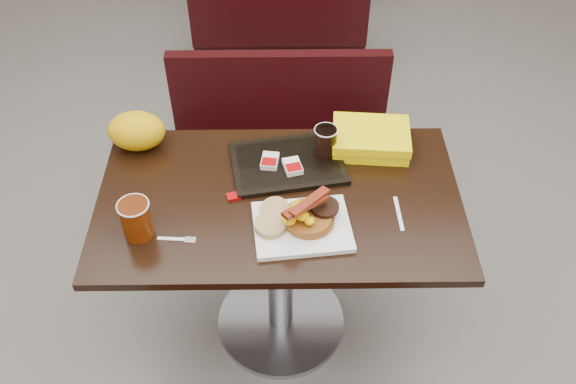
{
  "coord_description": "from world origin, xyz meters",
  "views": [
    {
      "loc": [
        0.01,
        -1.41,
        2.2
      ],
      "look_at": [
        0.03,
        -0.05,
        0.82
      ],
      "focal_mm": 38.33,
      "sensor_mm": 36.0,
      "label": 1
    }
  ],
  "objects_px": {
    "fork": "(171,239)",
    "coffee_cup_far": "(325,141)",
    "platter": "(302,227)",
    "bench_far_s": "(279,14)",
    "knife": "(399,213)",
    "pancake_stack": "(309,218)",
    "table_near": "(280,267)",
    "paper_bag": "(137,131)",
    "hashbrown_sleeve_right": "(293,166)",
    "coffee_cup_near": "(136,219)",
    "bench_near_n": "(280,147)",
    "hashbrown_sleeve_left": "(270,161)",
    "clamshell": "(371,139)",
    "tray": "(288,163)"
  },
  "relations": [
    {
      "from": "hashbrown_sleeve_left",
      "to": "clamshell",
      "type": "height_order",
      "value": "clamshell"
    },
    {
      "from": "fork",
      "to": "coffee_cup_far",
      "type": "height_order",
      "value": "coffee_cup_far"
    },
    {
      "from": "bench_far_s",
      "to": "hashbrown_sleeve_left",
      "type": "distance_m",
      "value": 1.8
    },
    {
      "from": "coffee_cup_near",
      "to": "paper_bag",
      "type": "relative_size",
      "value": 0.64
    },
    {
      "from": "table_near",
      "to": "paper_bag",
      "type": "distance_m",
      "value": 0.72
    },
    {
      "from": "bench_near_n",
      "to": "fork",
      "type": "height_order",
      "value": "fork"
    },
    {
      "from": "hashbrown_sleeve_left",
      "to": "clamshell",
      "type": "xyz_separation_m",
      "value": [
        0.36,
        0.1,
        0.01
      ]
    },
    {
      "from": "fork",
      "to": "coffee_cup_far",
      "type": "distance_m",
      "value": 0.62
    },
    {
      "from": "table_near",
      "to": "coffee_cup_near",
      "type": "distance_m",
      "value": 0.64
    },
    {
      "from": "platter",
      "to": "coffee_cup_far",
      "type": "bearing_deg",
      "value": 69.11
    },
    {
      "from": "bench_near_n",
      "to": "coffee_cup_near",
      "type": "distance_m",
      "value": 1.06
    },
    {
      "from": "coffee_cup_near",
      "to": "knife",
      "type": "relative_size",
      "value": 0.88
    },
    {
      "from": "fork",
      "to": "paper_bag",
      "type": "relative_size",
      "value": 0.59
    },
    {
      "from": "bench_far_s",
      "to": "tray",
      "type": "height_order",
      "value": "tray"
    },
    {
      "from": "fork",
      "to": "hashbrown_sleeve_left",
      "type": "relative_size",
      "value": 1.56
    },
    {
      "from": "hashbrown_sleeve_right",
      "to": "paper_bag",
      "type": "distance_m",
      "value": 0.57
    },
    {
      "from": "bench_near_n",
      "to": "coffee_cup_far",
      "type": "xyz_separation_m",
      "value": [
        0.16,
        -0.5,
        0.46
      ]
    },
    {
      "from": "table_near",
      "to": "knife",
      "type": "distance_m",
      "value": 0.54
    },
    {
      "from": "coffee_cup_near",
      "to": "knife",
      "type": "xyz_separation_m",
      "value": [
        0.82,
        0.07,
        -0.06
      ]
    },
    {
      "from": "tray",
      "to": "fork",
      "type": "bearing_deg",
      "value": -147.29
    },
    {
      "from": "clamshell",
      "to": "bench_near_n",
      "type": "bearing_deg",
      "value": 130.69
    },
    {
      "from": "coffee_cup_near",
      "to": "fork",
      "type": "height_order",
      "value": "coffee_cup_near"
    },
    {
      "from": "coffee_cup_near",
      "to": "bench_near_n",
      "type": "bearing_deg",
      "value": 63.01
    },
    {
      "from": "knife",
      "to": "platter",
      "type": "bearing_deg",
      "value": -80.54
    },
    {
      "from": "pancake_stack",
      "to": "tray",
      "type": "relative_size",
      "value": 0.41
    },
    {
      "from": "table_near",
      "to": "hashbrown_sleeve_left",
      "type": "distance_m",
      "value": 0.43
    },
    {
      "from": "table_near",
      "to": "bench_near_n",
      "type": "height_order",
      "value": "table_near"
    },
    {
      "from": "bench_far_s",
      "to": "paper_bag",
      "type": "height_order",
      "value": "paper_bag"
    },
    {
      "from": "bench_far_s",
      "to": "bench_near_n",
      "type": "bearing_deg",
      "value": -90.0
    },
    {
      "from": "pancake_stack",
      "to": "fork",
      "type": "xyz_separation_m",
      "value": [
        -0.43,
        -0.05,
        -0.03
      ]
    },
    {
      "from": "table_near",
      "to": "clamshell",
      "type": "height_order",
      "value": "clamshell"
    },
    {
      "from": "knife",
      "to": "clamshell",
      "type": "xyz_separation_m",
      "value": [
        -0.06,
        0.33,
        0.03
      ]
    },
    {
      "from": "coffee_cup_near",
      "to": "tray",
      "type": "xyz_separation_m",
      "value": [
        0.46,
        0.31,
        -0.06
      ]
    },
    {
      "from": "hashbrown_sleeve_right",
      "to": "paper_bag",
      "type": "bearing_deg",
      "value": 151.2
    },
    {
      "from": "knife",
      "to": "paper_bag",
      "type": "bearing_deg",
      "value": -112.62
    },
    {
      "from": "table_near",
      "to": "paper_bag",
      "type": "bearing_deg",
      "value": 152.26
    },
    {
      "from": "bench_far_s",
      "to": "knife",
      "type": "bearing_deg",
      "value": -79.03
    },
    {
      "from": "bench_near_n",
      "to": "coffee_cup_far",
      "type": "distance_m",
      "value": 0.7
    },
    {
      "from": "pancake_stack",
      "to": "paper_bag",
      "type": "bearing_deg",
      "value": 146.87
    },
    {
      "from": "knife",
      "to": "hashbrown_sleeve_left",
      "type": "distance_m",
      "value": 0.47
    },
    {
      "from": "table_near",
      "to": "platter",
      "type": "height_order",
      "value": "platter"
    },
    {
      "from": "pancake_stack",
      "to": "bench_far_s",
      "type": "bearing_deg",
      "value": 92.67
    },
    {
      "from": "pancake_stack",
      "to": "knife",
      "type": "relative_size",
      "value": 1.07
    },
    {
      "from": "bench_far_s",
      "to": "platter",
      "type": "bearing_deg",
      "value": -87.99
    },
    {
      "from": "knife",
      "to": "pancake_stack",
      "type": "bearing_deg",
      "value": -82.58
    },
    {
      "from": "platter",
      "to": "coffee_cup_near",
      "type": "xyz_separation_m",
      "value": [
        -0.51,
        -0.01,
        0.06
      ]
    },
    {
      "from": "platter",
      "to": "fork",
      "type": "height_order",
      "value": "platter"
    },
    {
      "from": "bench_near_n",
      "to": "coffee_cup_near",
      "type": "height_order",
      "value": "coffee_cup_near"
    },
    {
      "from": "fork",
      "to": "clamshell",
      "type": "relative_size",
      "value": 0.44
    },
    {
      "from": "fork",
      "to": "coffee_cup_far",
      "type": "relative_size",
      "value": 1.14
    }
  ]
}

